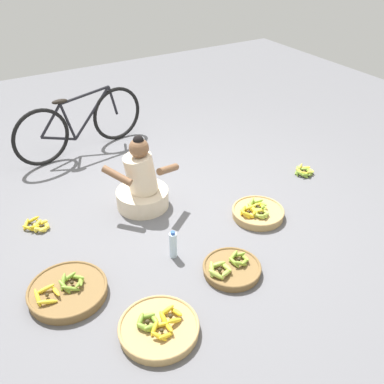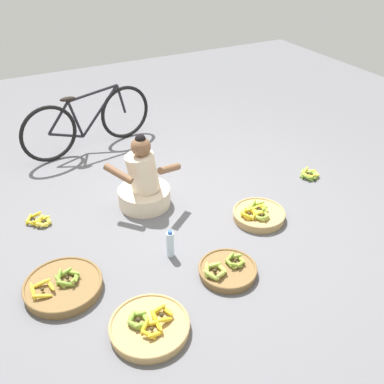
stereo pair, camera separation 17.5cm
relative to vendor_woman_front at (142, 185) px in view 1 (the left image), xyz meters
name	(u,v)px [view 1 (the left image)]	position (x,y,z in m)	size (l,w,h in m)	color
ground_plane	(182,212)	(0.28, -0.30, -0.25)	(10.00, 10.00, 0.00)	slate
vendor_woman_front	(142,185)	(0.00, 0.00, 0.00)	(0.73, 0.54, 0.78)	beige
bicycle_leaning	(81,124)	(-0.12, 1.45, 0.11)	(1.68, 0.37, 0.73)	black
banana_basket_back_right	(258,212)	(0.88, -0.74, -0.20)	(0.51, 0.51, 0.15)	tan
banana_basket_back_left	(159,328)	(-0.57, -1.48, -0.20)	(0.58, 0.58, 0.14)	tan
banana_basket_mid_left	(231,268)	(0.22, -1.25, -0.20)	(0.49, 0.49, 0.14)	brown
banana_basket_front_left	(68,291)	(-1.02, -0.81, -0.20)	(0.62, 0.62, 0.15)	brown
loose_bananas_back_center	(38,226)	(-1.01, 0.17, -0.22)	(0.25, 0.27, 0.09)	yellow
loose_bananas_mid_right	(304,171)	(1.84, -0.35, -0.22)	(0.26, 0.25, 0.09)	olive
water_bottle	(173,245)	(-0.10, -0.83, -0.12)	(0.07, 0.07, 0.27)	silver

